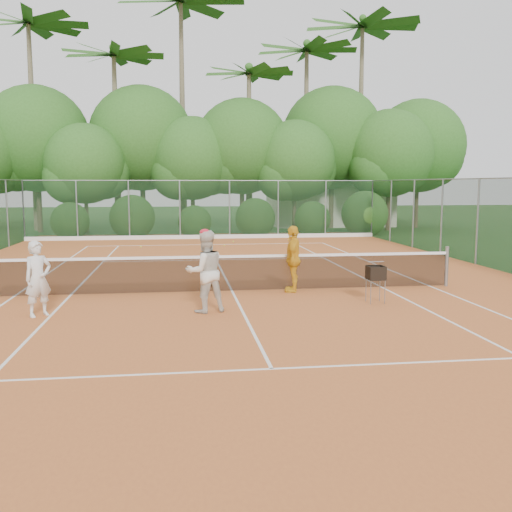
{
  "coord_description": "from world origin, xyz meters",
  "views": [
    {
      "loc": [
        -1.37,
        -14.67,
        2.8
      ],
      "look_at": [
        0.47,
        -1.2,
        1.1
      ],
      "focal_mm": 40.0,
      "sensor_mm": 36.0,
      "label": 1
    }
  ],
  "objects": [
    {
      "name": "player_yellow",
      "position": [
        1.58,
        -0.22,
        0.89
      ],
      "size": [
        0.66,
        1.09,
        1.73
      ],
      "primitive_type": "imported",
      "rotation": [
        0.0,
        0.0,
        -1.82
      ],
      "color": "gold",
      "rests_on": "clay_court"
    },
    {
      "name": "ball_hopper",
      "position": [
        3.23,
        -1.88,
        0.72
      ],
      "size": [
        0.39,
        0.39,
        0.88
      ],
      "rotation": [
        0.0,
        0.0,
        0.11
      ],
      "color": "gray",
      "rests_on": "clay_court"
    },
    {
      "name": "ground",
      "position": [
        0.0,
        0.0,
        0.0
      ],
      "size": [
        120.0,
        120.0,
        0.0
      ],
      "primitive_type": "plane",
      "color": "#1F4217",
      "rests_on": "ground"
    },
    {
      "name": "tennis_net",
      "position": [
        0.0,
        0.0,
        0.53
      ],
      "size": [
        11.97,
        0.1,
        1.1
      ],
      "color": "gray",
      "rests_on": "clay_court"
    },
    {
      "name": "club_building",
      "position": [
        9.0,
        24.0,
        1.5
      ],
      "size": [
        8.0,
        5.0,
        3.0
      ],
      "primitive_type": "cube",
      "color": "beige",
      "rests_on": "ground"
    },
    {
      "name": "stray_ball_c",
      "position": [
        0.69,
        11.13,
        0.05
      ],
      "size": [
        0.07,
        0.07,
        0.07
      ],
      "primitive_type": "sphere",
      "color": "gold",
      "rests_on": "clay_court"
    },
    {
      "name": "tropical_treeline",
      "position": [
        1.43,
        20.22,
        5.11
      ],
      "size": [
        32.1,
        8.49,
        15.03
      ],
      "color": "brown",
      "rests_on": "ground"
    },
    {
      "name": "stray_ball_a",
      "position": [
        -3.06,
        11.14,
        0.05
      ],
      "size": [
        0.07,
        0.07,
        0.07
      ],
      "primitive_type": "sphere",
      "color": "#D7E535",
      "rests_on": "clay_court"
    },
    {
      "name": "stray_ball_b",
      "position": [
        1.28,
        12.93,
        0.05
      ],
      "size": [
        0.07,
        0.07,
        0.07
      ],
      "primitive_type": "sphere",
      "color": "#CEE836",
      "rests_on": "clay_court"
    },
    {
      "name": "player_white",
      "position": [
        -4.34,
        -2.26,
        0.83
      ],
      "size": [
        0.7,
        0.67,
        1.62
      ],
      "primitive_type": "imported",
      "rotation": [
        0.0,
        0.0,
        0.69
      ],
      "color": "silver",
      "rests_on": "clay_court"
    },
    {
      "name": "player_center_grp",
      "position": [
        -0.81,
        -2.33,
        0.93
      ],
      "size": [
        1.04,
        0.91,
        1.83
      ],
      "color": "silver",
      "rests_on": "clay_court"
    },
    {
      "name": "clay_court",
      "position": [
        0.0,
        0.0,
        0.01
      ],
      "size": [
        18.0,
        36.0,
        0.02
      ],
      "primitive_type": "cube",
      "color": "#BF632C",
      "rests_on": "ground"
    },
    {
      "name": "court_markings",
      "position": [
        0.0,
        0.0,
        0.02
      ],
      "size": [
        11.03,
        23.83,
        0.01
      ],
      "color": "white",
      "rests_on": "clay_court"
    },
    {
      "name": "fence_back",
      "position": [
        0.0,
        15.0,
        1.52
      ],
      "size": [
        18.07,
        0.07,
        3.0
      ],
      "color": "#19381E",
      "rests_on": "clay_court"
    }
  ]
}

